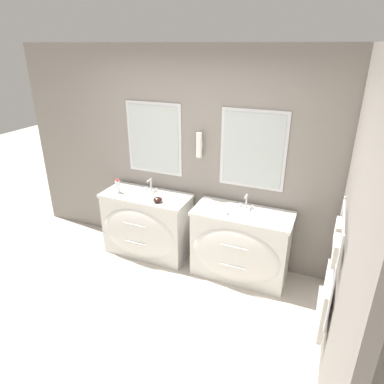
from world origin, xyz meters
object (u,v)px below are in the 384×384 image
toiletry_bottle (118,186)px  vanity_left (146,225)px  vanity_right (240,245)px  amenity_bowl (158,200)px

toiletry_bottle → vanity_left: bearing=8.3°
vanity_right → amenity_bowl: amenity_bowl is taller
amenity_bowl → vanity_left: bearing=156.3°
vanity_left → vanity_right: size_ratio=1.00×
toiletry_bottle → vanity_right: bearing=1.8°
amenity_bowl → vanity_right: bearing=6.1°
vanity_left → amenity_bowl: (0.25, -0.11, 0.45)m
vanity_left → vanity_right: 1.26m
vanity_left → amenity_bowl: size_ratio=10.34×
toiletry_bottle → amenity_bowl: toiletry_bottle is taller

